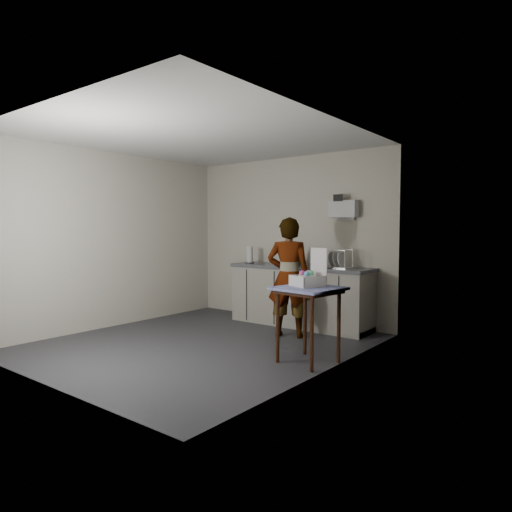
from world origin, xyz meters
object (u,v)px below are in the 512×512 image
Objects in this scene: paper_towel at (250,255)px; soap_bottle at (297,255)px; standing_man at (289,277)px; kitchen_counter at (300,298)px; soda_can at (296,261)px; dark_bottle at (289,257)px; bakery_box at (309,278)px; dish_rack at (337,264)px; side_table at (308,297)px.

soap_bottle is at bearing 4.76° from paper_towel.
soap_bottle is 1.14× the size of paper_towel.
standing_man is 6.00× the size of paper_towel.
soda_can is at bearing 148.58° from kitchen_counter.
paper_towel is at bearing -174.21° from dark_bottle.
bakery_box is at bearing -54.77° from kitchen_counter.
soap_bottle reaches higher than paper_towel.
soda_can is 0.41× the size of paper_towel.
soda_can is at bearing 132.01° from soap_bottle.
paper_towel is at bearing -175.24° from soap_bottle.
dish_rack reaches higher than soda_can.
dark_bottle is at bearing 136.86° from side_table.
bakery_box is (0.79, -0.80, 0.12)m from standing_man.
side_table is 1.22m from standing_man.
standing_man is 1.35m from paper_towel.
standing_man is at bearing -27.98° from paper_towel.
soda_can is 0.27× the size of bakery_box.
standing_man is at bearing 141.21° from side_table.
dark_bottle is at bearing 5.79° from paper_towel.
soap_bottle is 0.87m from paper_towel.
standing_man is at bearing 158.78° from bakery_box.
standing_man is 3.86× the size of bakery_box.
side_table is at bearing -53.81° from soap_bottle.
standing_man is at bearing -119.01° from dish_rack.
standing_man is 6.64× the size of dark_bottle.
side_table is 2.53m from paper_towel.
soap_bottle is (-0.31, 0.69, 0.25)m from standing_man.
soap_bottle is at bearing 150.35° from bakery_box.
soda_can is at bearing -86.31° from standing_man.
side_table is 1.98× the size of bakery_box.
soda_can reaches higher than side_table.
dish_rack is at bearing 114.29° from side_table.
standing_man is at bearing -66.06° from soap_bottle.
dish_rack is (0.37, 0.67, 0.16)m from standing_man.
dark_bottle is 0.72m from paper_towel.
dark_bottle is (-0.14, 0.00, -0.03)m from soap_bottle.
soap_bottle is at bearing 133.60° from side_table.
kitchen_counter is 0.64m from soap_bottle.
dish_rack is 0.91× the size of bakery_box.
kitchen_counter is at bearing 4.51° from paper_towel.
standing_man is at bearing -56.96° from dark_bottle.
standing_man reaches higher than dish_rack.
soap_bottle is at bearing 178.10° from dish_rack.
dark_bottle is (-0.08, -0.07, 0.07)m from soda_can.
soda_can is at bearing 150.61° from bakery_box.
soap_bottle is 1.86m from bakery_box.
dish_rack is (0.82, -0.02, -0.06)m from dark_bottle.
kitchen_counter is at bearing 177.93° from dish_rack.
soda_can is (-0.11, 0.07, 0.54)m from kitchen_counter.
bakery_box reaches higher than soap_bottle.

